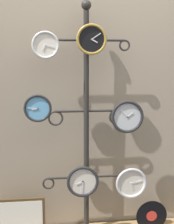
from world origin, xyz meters
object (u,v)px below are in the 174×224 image
(clock_top_left, at_px, (45,45))
(clock_bottom_right, at_px, (131,183))
(clock_bottom_center, at_px, (83,181))
(picture_frame, at_px, (22,219))
(clock_middle_left, at_px, (38,108))
(clock_top_center, at_px, (92,39))
(clock_middle_right, at_px, (127,117))
(display_stand, at_px, (86,155))
(vinyl_record, at_px, (152,216))

(clock_top_left, bearing_deg, clock_bottom_right, 0.66)
(clock_bottom_center, relative_size, picture_frame, 0.68)
(clock_middle_left, bearing_deg, clock_bottom_center, -0.25)
(clock_top_left, xyz_separation_m, clock_bottom_center, (0.29, -0.02, -1.12))
(clock_top_center, distance_m, clock_middle_left, 0.69)
(clock_top_left, distance_m, clock_middle_right, 0.88)
(clock_bottom_right, xyz_separation_m, picture_frame, (-0.94, 0.01, -0.28))
(display_stand, distance_m, clock_middle_right, 0.49)
(clock_middle_left, bearing_deg, clock_middle_right, 1.82)
(clock_bottom_right, bearing_deg, clock_top_left, -179.34)
(clock_top_center, height_order, clock_middle_left, clock_top_center)
(display_stand, xyz_separation_m, clock_middle_right, (0.33, -0.09, 0.35))
(clock_middle_left, height_order, picture_frame, clock_middle_left)
(clock_middle_right, relative_size, picture_frame, 0.69)
(clock_top_left, distance_m, picture_frame, 1.47)
(clock_bottom_center, distance_m, vinyl_record, 0.72)
(clock_middle_right, height_order, clock_bottom_right, clock_middle_right)
(display_stand, bearing_deg, clock_top_left, -164.14)
(clock_middle_left, height_order, clock_bottom_center, clock_middle_left)
(clock_top_center, bearing_deg, picture_frame, 177.89)
(display_stand, relative_size, clock_top_center, 8.43)
(clock_middle_right, bearing_deg, clock_bottom_center, -176.21)
(display_stand, distance_m, clock_top_center, 0.98)
(clock_top_left, height_order, picture_frame, clock_top_left)
(display_stand, xyz_separation_m, clock_top_left, (-0.33, -0.09, 0.93))
(display_stand, bearing_deg, clock_middle_left, -164.59)
(clock_bottom_center, xyz_separation_m, clock_bottom_right, (0.42, 0.03, -0.04))
(clock_middle_right, bearing_deg, clock_top_left, -179.45)
(clock_middle_left, relative_size, vinyl_record, 0.79)
(vinyl_record, relative_size, picture_frame, 0.70)
(display_stand, xyz_separation_m, clock_middle_left, (-0.40, -0.11, 0.44))
(clock_middle_left, bearing_deg, picture_frame, 167.12)
(clock_top_left, xyz_separation_m, clock_top_center, (0.36, -0.00, 0.05))
(vinyl_record, bearing_deg, display_stand, 172.97)
(clock_top_center, height_order, picture_frame, clock_top_center)
(clock_top_center, relative_size, vinyl_record, 0.86)
(display_stand, relative_size, clock_middle_right, 7.43)
(picture_frame, bearing_deg, vinyl_record, 0.11)
(clock_top_center, relative_size, clock_bottom_center, 0.90)
(display_stand, bearing_deg, picture_frame, -172.56)
(clock_top_left, relative_size, clock_bottom_right, 0.78)
(display_stand, relative_size, clock_middle_left, 9.24)
(clock_bottom_right, height_order, picture_frame, clock_bottom_right)
(display_stand, distance_m, clock_middle_left, 0.60)
(clock_middle_left, height_order, clock_middle_right, clock_middle_left)
(clock_middle_right, bearing_deg, display_stand, 165.36)
(picture_frame, bearing_deg, clock_middle_right, -0.87)
(clock_top_center, xyz_separation_m, clock_middle_left, (-0.43, -0.02, -0.54))
(clock_middle_left, relative_size, clock_bottom_center, 0.82)
(clock_bottom_center, bearing_deg, clock_middle_right, 3.79)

